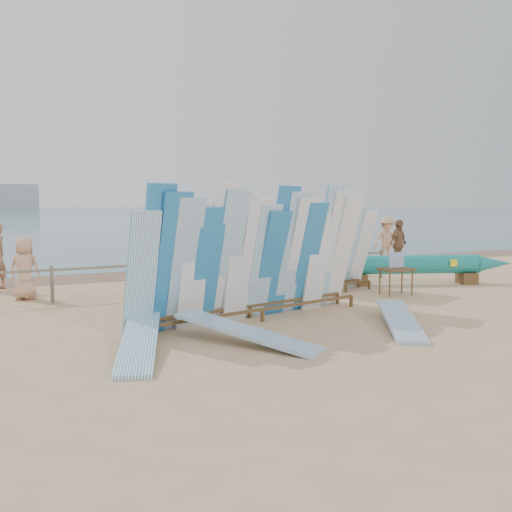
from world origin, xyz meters
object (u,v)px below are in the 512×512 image
beachgoer_extra_0 (387,240)px  beachgoer_6 (210,254)px  flat_board_a (247,345)px  outrigger_canoe (413,266)px  beachgoer_3 (156,249)px  beachgoer_9 (322,243)px  beach_chair_right (217,276)px  stroller (271,266)px  beach_chair_left (193,279)px  beachgoer_0 (25,268)px  beachgoer_5 (211,248)px  beachgoer_2 (163,259)px  beachgoer_4 (192,258)px  beachgoer_7 (244,249)px  beachgoer_8 (327,246)px  beachgoer_10 (398,244)px  flat_board_b (400,327)px  flat_board_e (140,353)px  main_surfboard_rack (257,259)px  side_surfboard_rack (341,250)px  vendor_table (396,281)px

beachgoer_extra_0 → beachgoer_6: bearing=-155.4°
flat_board_a → outrigger_canoe: bearing=-4.7°
beachgoer_3 → beachgoer_6: 2.48m
beachgoer_9 → beachgoer_6: 6.23m
beach_chair_right → stroller: size_ratio=0.78×
beach_chair_left → beachgoer_9: size_ratio=0.56×
beachgoer_3 → beachgoer_0: bearing=-29.4°
beachgoer_5 → beachgoer_2: 2.97m
beachgoer_4 → stroller: bearing=-78.9°
beachgoer_7 → beachgoer_3: (-2.47, 1.53, -0.03)m
beachgoer_8 → beachgoer_10: beachgoer_8 is taller
outrigger_canoe → flat_board_a: (-7.31, -3.91, -0.56)m
flat_board_b → beachgoer_extra_0: (7.13, 8.86, 0.92)m
beachgoer_extra_0 → beach_chair_left: bearing=-151.9°
beach_chair_left → beachgoer_2: beachgoer_2 is taller
beachgoer_2 → flat_board_e: bearing=-158.1°
flat_board_b → main_surfboard_rack: bearing=171.1°
outrigger_canoe → main_surfboard_rack: bearing=-139.8°
stroller → beachgoer_4: size_ratio=0.68×
beachgoer_10 → flat_board_b: bearing=-150.1°
beach_chair_left → beachgoer_9: beachgoer_9 is taller
beachgoer_7 → beachgoer_5: 1.06m
outrigger_canoe → beachgoer_0: 10.66m
beachgoer_5 → beachgoer_6: 1.40m
side_surfboard_rack → beach_chair_right: size_ratio=2.90×
side_surfboard_rack → beachgoer_10: bearing=24.8°
side_surfboard_rack → outrigger_canoe: side_surfboard_rack is taller
flat_board_b → beachgoer_5: size_ratio=1.43×
beach_chair_left → beach_chair_right: 1.04m
stroller → beachgoer_8: 2.65m
flat_board_b → beachgoer_9: size_ratio=1.57×
flat_board_e → beachgoer_4: (3.21, 6.35, 0.82)m
vendor_table → beachgoer_0: beachgoer_0 is taller
side_surfboard_rack → beachgoer_5: size_ratio=1.32×
beachgoer_7 → beachgoer_extra_0: (6.81, 1.09, 0.02)m
side_surfboard_rack → beachgoer_7: (-1.12, 3.77, -0.22)m
flat_board_a → beachgoer_extra_0: bearing=7.1°
beachgoer_7 → beachgoer_9: (4.19, 1.80, -0.05)m
beach_chair_right → beachgoer_10: size_ratio=0.48×
vendor_table → beachgoer_7: size_ratio=0.62×
stroller → beachgoer_10: (5.75, 0.77, 0.45)m
beach_chair_right → beachgoer_2: beachgoer_2 is taller
beach_chair_right → beachgoer_5: 1.79m
flat_board_a → beach_chair_left: size_ratio=2.80×
flat_board_a → beachgoer_2: (0.40, 6.14, 0.88)m
beachgoer_6 → main_surfboard_rack: bearing=-42.2°
flat_board_a → beachgoer_5: (2.63, 8.11, 0.94)m
outrigger_canoe → beachgoer_extra_0: 5.67m
flat_board_e → beachgoer_4: size_ratio=1.66×
beachgoer_extra_0 → flat_board_b: bearing=-116.8°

